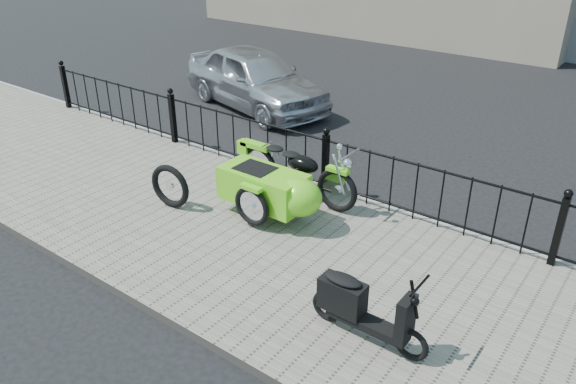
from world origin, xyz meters
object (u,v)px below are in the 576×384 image
Objects in this scene: motorcycle_sidecar at (279,186)px; sedan_car at (255,78)px; scooter at (360,307)px; spare_tire at (170,186)px.

sedan_car is at bearing 133.35° from motorcycle_sidecar.
scooter is at bearing -118.02° from sedan_car.
motorcycle_sidecar is 1.67m from spare_tire.
sedan_car is at bearing 115.43° from spare_tire.
spare_tire is at bearing -140.06° from sedan_car.
sedan_car is (-2.24, 4.72, 0.22)m from spare_tire.
spare_tire is 5.23m from sedan_car.
motorcycle_sidecar is at bearing 145.49° from scooter.
spare_tire is (-1.47, -0.79, -0.13)m from motorcycle_sidecar.
motorcycle_sidecar is 5.41m from sedan_car.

